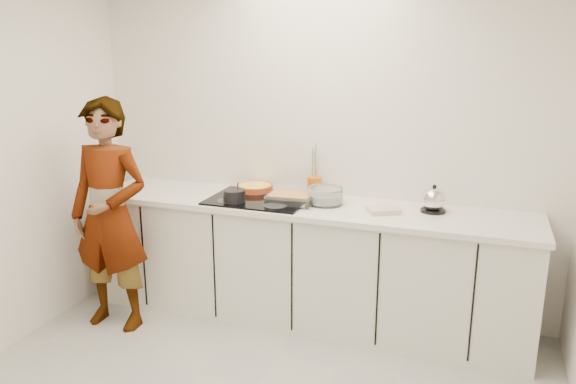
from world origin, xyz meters
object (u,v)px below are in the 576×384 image
(tart_dish, at_px, (255,187))
(cook, at_px, (110,216))
(hob, at_px, (259,199))
(saucepan, at_px, (234,196))
(mixing_bowl, at_px, (325,196))
(kettle, at_px, (434,200))
(baking_dish, at_px, (290,197))
(utensil_crock, at_px, (315,186))

(tart_dish, xyz_separation_m, cook, (-0.83, -0.70, -0.11))
(hob, xyz_separation_m, saucepan, (-0.13, -0.15, 0.05))
(mixing_bowl, bearing_deg, kettle, 4.48)
(saucepan, xyz_separation_m, mixing_bowl, (0.62, 0.21, -0.00))
(tart_dish, height_order, saucepan, saucepan)
(baking_dish, bearing_deg, utensil_crock, 74.59)
(mixing_bowl, bearing_deg, tart_dish, 167.82)
(hob, relative_size, mixing_bowl, 2.29)
(kettle, bearing_deg, cook, -163.92)
(tart_dish, bearing_deg, baking_dish, -30.31)
(utensil_crock, bearing_deg, kettle, -10.45)
(utensil_crock, height_order, cook, cook)
(saucepan, relative_size, cook, 0.11)
(tart_dish, relative_size, kettle, 1.41)
(kettle, bearing_deg, hob, -174.48)
(tart_dish, distance_m, mixing_bowl, 0.62)
(hob, distance_m, cook, 1.07)
(tart_dish, height_order, baking_dish, baking_dish)
(saucepan, distance_m, cook, 0.90)
(hob, height_order, saucepan, saucepan)
(saucepan, xyz_separation_m, utensil_crock, (0.47, 0.44, 0.01))
(baking_dish, xyz_separation_m, utensil_crock, (0.09, 0.31, 0.02))
(saucepan, distance_m, baking_dish, 0.40)
(saucepan, bearing_deg, utensil_crock, 42.82)
(saucepan, height_order, mixing_bowl, saucepan)
(hob, height_order, tart_dish, tart_dish)
(baking_dish, distance_m, utensil_crock, 0.32)
(baking_dish, xyz_separation_m, mixing_bowl, (0.23, 0.09, 0.01))
(saucepan, height_order, utensil_crock, saucepan)
(hob, relative_size, utensil_crock, 5.27)
(mixing_bowl, height_order, utensil_crock, utensil_crock)
(kettle, bearing_deg, utensil_crock, 169.55)
(saucepan, relative_size, utensil_crock, 1.38)
(saucepan, bearing_deg, mixing_bowl, 18.85)
(saucepan, distance_m, mixing_bowl, 0.65)
(tart_dish, distance_m, cook, 1.09)
(kettle, xyz_separation_m, utensil_crock, (-0.90, 0.17, -0.01))
(hob, distance_m, mixing_bowl, 0.49)
(tart_dish, relative_size, cook, 0.17)
(tart_dish, bearing_deg, cook, -139.70)
(baking_dish, height_order, kettle, kettle)
(tart_dish, bearing_deg, utensil_crock, 11.67)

